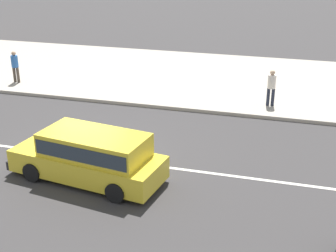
% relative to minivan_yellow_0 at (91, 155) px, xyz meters
% --- Properties ---
extents(ground_plane, '(160.00, 160.00, 0.00)m').
position_rel_minivan_yellow_0_xyz_m(ground_plane, '(-0.91, 1.39, -0.85)').
color(ground_plane, '#383535').
extents(lane_centre_stripe, '(50.40, 0.14, 0.01)m').
position_rel_minivan_yellow_0_xyz_m(lane_centre_stripe, '(-0.91, 1.39, -0.84)').
color(lane_centre_stripe, silver).
rests_on(lane_centre_stripe, ground).
extents(kerb_strip, '(68.00, 10.00, 0.15)m').
position_rel_minivan_yellow_0_xyz_m(kerb_strip, '(-0.91, 11.62, -0.77)').
color(kerb_strip, '#ADA393').
rests_on(kerb_strip, ground).
extents(minivan_yellow_0, '(5.07, 2.45, 1.56)m').
position_rel_minivan_yellow_0_xyz_m(minivan_yellow_0, '(0.00, 0.00, 0.00)').
color(minivan_yellow_0, yellow).
rests_on(minivan_yellow_0, ground).
extents(pedestrian_near_clock, '(0.34, 0.34, 1.58)m').
position_rel_minivan_yellow_0_xyz_m(pedestrian_near_clock, '(-7.72, 8.00, 0.22)').
color(pedestrian_near_clock, '#4C4238').
rests_on(pedestrian_near_clock, kerb_strip).
extents(pedestrian_mid_kerb, '(0.34, 0.34, 1.59)m').
position_rel_minivan_yellow_0_xyz_m(pedestrian_mid_kerb, '(4.82, 7.96, 0.23)').
color(pedestrian_mid_kerb, '#232838').
rests_on(pedestrian_mid_kerb, kerb_strip).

